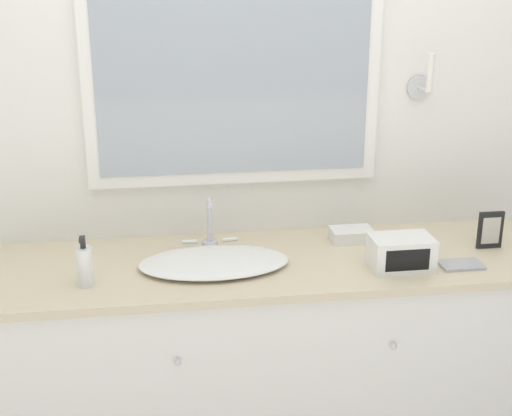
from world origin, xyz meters
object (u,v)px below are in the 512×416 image
soap_bottle (85,266)px  appliance_box (401,253)px  picture_frame (490,230)px  sink_basin (214,261)px

soap_bottle → appliance_box: size_ratio=0.82×
appliance_box → picture_frame: 0.41m
appliance_box → picture_frame: bearing=18.2°
sink_basin → soap_bottle: 0.44m
sink_basin → appliance_box: sink_basin is taller
sink_basin → picture_frame: 1.03m
sink_basin → picture_frame: (1.03, 0.02, 0.05)m
sink_basin → picture_frame: bearing=1.1°
appliance_box → soap_bottle: bearing=179.6°
appliance_box → picture_frame: (0.39, 0.13, 0.01)m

